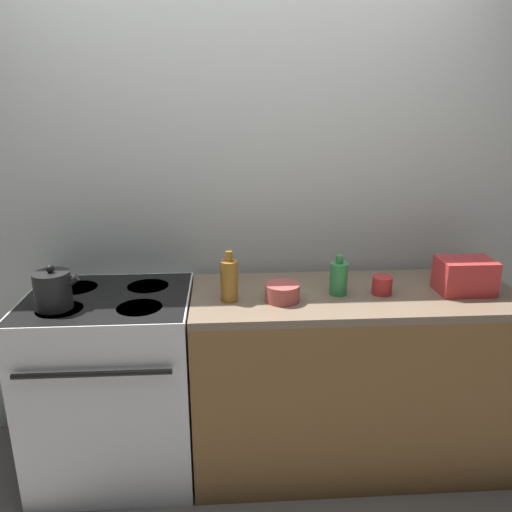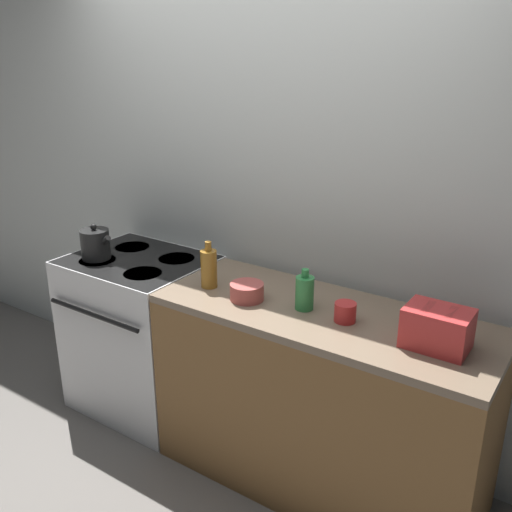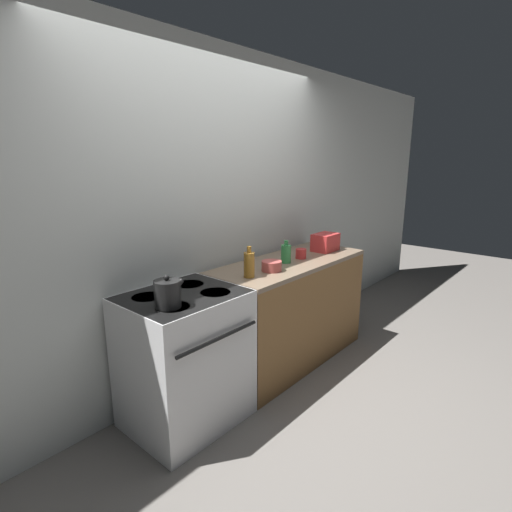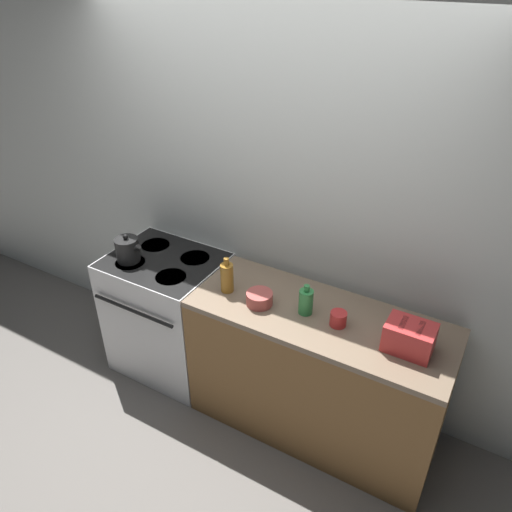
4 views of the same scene
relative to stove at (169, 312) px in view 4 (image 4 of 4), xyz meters
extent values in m
plane|color=slate|center=(0.61, -0.31, -0.47)|extent=(12.00, 12.00, 0.00)
cube|color=silver|center=(0.61, 0.37, 0.83)|extent=(8.00, 0.05, 2.60)
cube|color=silver|center=(0.00, 0.00, -0.01)|extent=(0.76, 0.62, 0.91)
cube|color=black|center=(0.00, 0.00, 0.44)|extent=(0.74, 0.61, 0.02)
cylinder|color=black|center=(-0.17, -0.13, 0.44)|extent=(0.20, 0.20, 0.01)
cylinder|color=black|center=(0.17, -0.13, 0.44)|extent=(0.20, 0.20, 0.01)
cylinder|color=black|center=(-0.17, 0.13, 0.44)|extent=(0.20, 0.20, 0.01)
cylinder|color=black|center=(0.17, 0.13, 0.44)|extent=(0.20, 0.20, 0.01)
cylinder|color=black|center=(0.00, -0.34, 0.24)|extent=(0.64, 0.02, 0.02)
cube|color=brown|center=(1.15, -0.01, -0.03)|extent=(1.53, 0.60, 0.88)
cube|color=#7A6651|center=(1.15, -0.01, 0.43)|extent=(1.53, 0.60, 0.04)
cylinder|color=black|center=(-0.19, -0.11, 0.53)|extent=(0.16, 0.16, 0.16)
sphere|color=black|center=(-0.19, -0.11, 0.63)|extent=(0.03, 0.03, 0.03)
cylinder|color=black|center=(-0.12, -0.11, 0.56)|extent=(0.09, 0.03, 0.07)
cube|color=red|center=(1.66, -0.05, 0.53)|extent=(0.25, 0.17, 0.16)
cube|color=black|center=(1.61, -0.05, 0.60)|extent=(0.03, 0.12, 0.01)
cube|color=black|center=(1.70, -0.05, 0.60)|extent=(0.03, 0.12, 0.01)
cylinder|color=#9E6B23|center=(0.56, -0.07, 0.54)|extent=(0.08, 0.08, 0.18)
cylinder|color=#9E6B23|center=(0.56, -0.07, 0.65)|extent=(0.03, 0.03, 0.05)
cylinder|color=#338C47|center=(1.07, -0.03, 0.52)|extent=(0.08, 0.08, 0.15)
cylinder|color=#338C47|center=(1.07, -0.03, 0.62)|extent=(0.03, 0.03, 0.04)
cylinder|color=red|center=(1.27, -0.04, 0.49)|extent=(0.09, 0.09, 0.08)
cylinder|color=#B24C47|center=(0.80, -0.09, 0.48)|extent=(0.16, 0.16, 0.08)
camera|label=1|loc=(0.55, -2.16, 1.31)|focal=35.00mm
camera|label=2|loc=(2.17, -2.06, 1.55)|focal=40.00mm
camera|label=3|loc=(-1.52, -1.95, 1.31)|focal=28.00mm
camera|label=4|loc=(1.95, -2.13, 2.24)|focal=35.00mm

